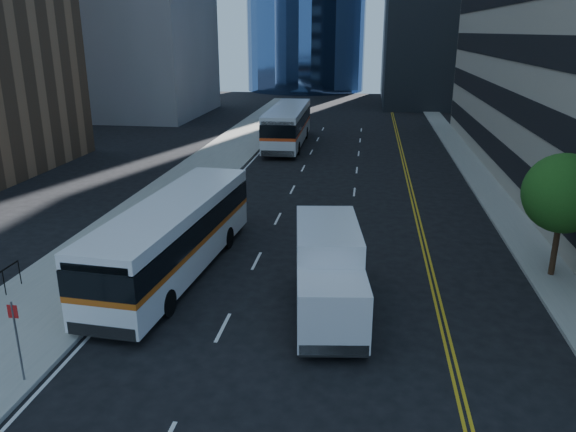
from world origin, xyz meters
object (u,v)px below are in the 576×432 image
(street_tree, at_px, (564,194))
(box_truck, at_px, (328,272))
(bus_front, at_px, (175,235))
(bus_rear, at_px, (288,125))

(street_tree, distance_m, box_truck, 10.23)
(bus_front, bearing_deg, street_tree, 10.65)
(street_tree, bearing_deg, bus_front, -173.65)
(bus_rear, height_order, box_truck, bus_rear)
(street_tree, bearing_deg, box_truck, -153.59)
(bus_front, bearing_deg, bus_rear, 92.90)
(street_tree, xyz_separation_m, box_truck, (-8.98, -4.46, -1.99))
(street_tree, xyz_separation_m, bus_front, (-15.60, -1.74, -1.93))
(bus_rear, xyz_separation_m, box_truck, (5.92, -31.14, -0.21))
(street_tree, distance_m, bus_rear, 30.61)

